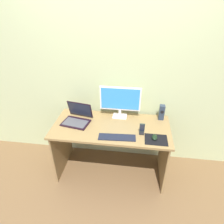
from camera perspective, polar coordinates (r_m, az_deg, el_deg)
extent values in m
plane|color=brown|center=(2.87, -0.22, -16.47)|extent=(8.00, 8.00, 0.00)
cube|color=#B3BF8C|center=(2.48, 0.99, 10.62)|extent=(6.00, 0.04, 2.50)
cube|color=olive|center=(2.38, -0.25, -4.44)|extent=(1.43, 0.67, 0.03)
cube|color=olive|center=(2.77, -14.41, -9.53)|extent=(0.02, 0.63, 0.72)
cube|color=olive|center=(2.63, 14.82, -12.09)|extent=(0.02, 0.63, 0.72)
cube|color=white|center=(2.56, 2.31, -1.17)|extent=(0.18, 0.14, 0.01)
cylinder|color=white|center=(2.53, 2.34, -0.18)|extent=(0.04, 0.04, 0.09)
cube|color=white|center=(2.43, 2.44, 3.93)|extent=(0.52, 0.02, 0.32)
cube|color=#338CD8|center=(2.42, 2.42, 3.82)|extent=(0.48, 0.00, 0.28)
cube|color=#283445|center=(2.53, 14.43, -0.09)|extent=(0.07, 0.07, 0.20)
cylinder|color=black|center=(2.49, 14.57, -0.03)|extent=(0.04, 0.00, 0.04)
cube|color=black|center=(2.46, -10.61, -3.11)|extent=(0.36, 0.28, 0.02)
cube|color=#47474C|center=(2.45, -10.76, -3.07)|extent=(0.32, 0.22, 0.00)
cube|color=black|center=(2.50, -9.41, 0.77)|extent=(0.33, 0.12, 0.22)
cube|color=#1E2333|center=(2.50, -9.46, 0.74)|extent=(0.30, 0.10, 0.19)
cube|color=black|center=(2.19, 1.47, -7.46)|extent=(0.43, 0.14, 0.01)
cube|color=black|center=(2.22, 12.85, -7.94)|extent=(0.25, 0.20, 0.00)
ellipsoid|color=black|center=(2.22, 12.45, -7.27)|extent=(0.07, 0.10, 0.04)
cube|color=black|center=(2.27, 8.72, -6.12)|extent=(0.06, 0.05, 0.02)
cube|color=#2D3F35|center=(2.24, 8.86, -4.57)|extent=(0.06, 0.03, 0.12)
cube|color=#1E2333|center=(2.23, 8.86, -4.64)|extent=(0.05, 0.02, 0.10)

